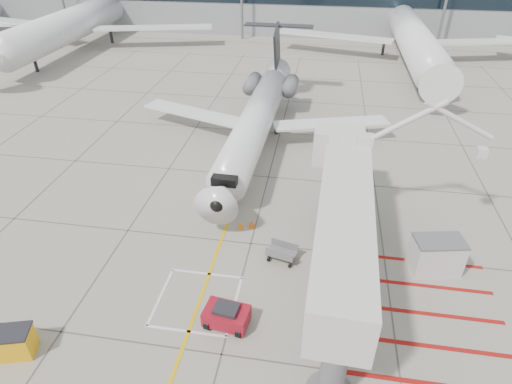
% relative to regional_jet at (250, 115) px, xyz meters
% --- Properties ---
extents(ground_plane, '(260.00, 260.00, 0.00)m').
position_rel_regional_jet_xyz_m(ground_plane, '(1.86, -14.83, -3.84)').
color(ground_plane, gray).
rests_on(ground_plane, ground).
extents(regional_jet, '(24.03, 29.93, 7.69)m').
position_rel_regional_jet_xyz_m(regional_jet, '(0.00, 0.00, 0.00)').
color(regional_jet, silver).
rests_on(regional_jet, ground_plane).
extents(jet_bridge, '(9.09, 18.19, 7.16)m').
position_rel_regional_jet_xyz_m(jet_bridge, '(7.01, -13.93, -0.26)').
color(jet_bridge, silver).
rests_on(jet_bridge, ground_plane).
extents(pushback_tug, '(2.32, 1.63, 1.26)m').
position_rel_regional_jet_xyz_m(pushback_tug, '(1.74, -17.06, -3.21)').
color(pushback_tug, maroon).
rests_on(pushback_tug, ground_plane).
extents(spill_bin, '(1.92, 1.54, 1.45)m').
position_rel_regional_jet_xyz_m(spill_bin, '(-7.47, -20.23, -3.12)').
color(spill_bin, '#ECA20D').
rests_on(spill_bin, ground_plane).
extents(baggage_cart, '(1.87, 1.43, 1.05)m').
position_rel_regional_jet_xyz_m(baggage_cart, '(3.89, -11.97, -3.32)').
color(baggage_cart, '#5E5E63').
rests_on(baggage_cart, ground_plane).
extents(ground_power_unit, '(2.93, 2.05, 2.12)m').
position_rel_regional_jet_xyz_m(ground_power_unit, '(12.48, -11.40, -2.78)').
color(ground_power_unit, silver).
rests_on(ground_power_unit, ground_plane).
extents(cone_nose, '(0.39, 0.39, 0.54)m').
position_rel_regional_jet_xyz_m(cone_nose, '(1.64, -9.17, -3.57)').
color(cone_nose, '#DF5B0B').
rests_on(cone_nose, ground_plane).
extents(cone_side, '(0.36, 0.36, 0.50)m').
position_rel_regional_jet_xyz_m(cone_side, '(0.95, -9.40, -3.59)').
color(cone_side, orange).
rests_on(cone_side, ground_plane).
extents(bg_aircraft_b, '(38.62, 42.91, 12.87)m').
position_rel_regional_jet_xyz_m(bg_aircraft_b, '(-30.88, 31.17, 2.59)').
color(bg_aircraft_b, silver).
rests_on(bg_aircraft_b, ground_plane).
extents(bg_aircraft_c, '(36.31, 40.34, 12.10)m').
position_rel_regional_jet_xyz_m(bg_aircraft_c, '(16.41, 31.17, 2.21)').
color(bg_aircraft_c, silver).
rests_on(bg_aircraft_c, ground_plane).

